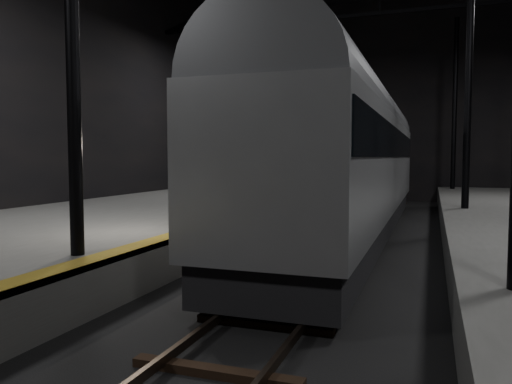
% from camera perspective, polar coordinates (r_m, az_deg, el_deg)
% --- Properties ---
extents(ground, '(44.00, 44.00, 0.00)m').
position_cam_1_polar(ground, '(12.46, 6.86, -9.40)').
color(ground, black).
rests_on(ground, ground).
extents(platform_left, '(9.00, 43.80, 1.00)m').
position_cam_1_polar(platform_left, '(15.75, -20.93, -4.96)').
color(platform_left, '#575755').
rests_on(platform_left, ground).
extents(tactile_strip, '(0.50, 43.80, 0.01)m').
position_cam_1_polar(tactile_strip, '(13.34, -6.90, -4.11)').
color(tactile_strip, olive).
rests_on(tactile_strip, platform_left).
extents(track, '(2.40, 43.00, 0.24)m').
position_cam_1_polar(track, '(12.44, 6.86, -9.10)').
color(track, '#3F3328').
rests_on(track, ground).
extents(train, '(3.08, 20.60, 5.51)m').
position_cam_1_polar(train, '(17.77, 11.00, 4.54)').
color(train, '#A2A5AA').
rests_on(train, ground).
extents(woman, '(0.62, 0.51, 1.46)m').
position_cam_1_polar(woman, '(15.40, -8.28, -0.32)').
color(woman, '#8F8157').
rests_on(woman, platform_left).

